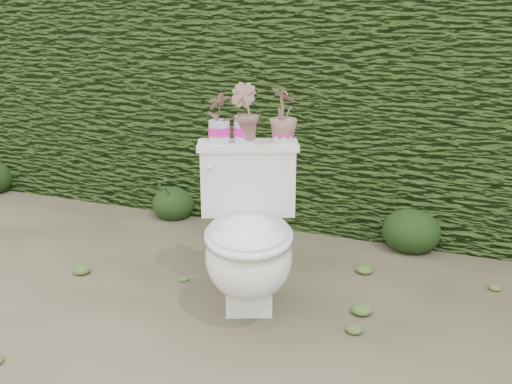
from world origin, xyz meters
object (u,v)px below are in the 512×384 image
at_px(potted_plant_left, 219,119).
at_px(potted_plant_right, 283,117).
at_px(potted_plant_center, 244,115).
at_px(toilet, 249,239).

relative_size(potted_plant_left, potted_plant_right, 0.94).
distance_m(potted_plant_left, potted_plant_right, 0.32).
height_order(potted_plant_left, potted_plant_right, potted_plant_right).
distance_m(potted_plant_center, potted_plant_right, 0.19).
xyz_separation_m(toilet, potted_plant_left, (-0.22, 0.17, 0.54)).
relative_size(potted_plant_center, potted_plant_right, 1.08).
height_order(toilet, potted_plant_center, potted_plant_center).
bearing_deg(toilet, potted_plant_center, 94.01).
bearing_deg(potted_plant_right, potted_plant_center, 59.11).
height_order(toilet, potted_plant_right, potted_plant_right).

